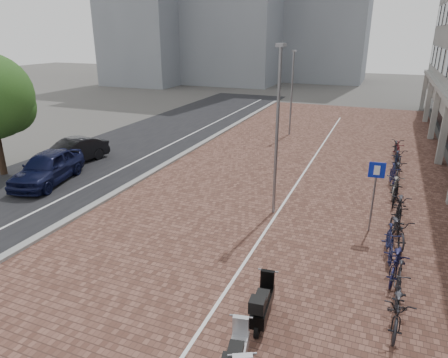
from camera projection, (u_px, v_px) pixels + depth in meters
ground at (145, 288)px, 11.48m from camera, size 140.00×140.00×0.00m
plaza_brick at (301, 171)px, 21.21m from camera, size 14.50×42.00×0.04m
street_asphalt at (127, 149)px, 25.09m from camera, size 8.00×50.00×0.03m
curb at (182, 155)px, 23.69m from camera, size 0.35×42.00×0.14m
lane_line at (154, 152)px, 24.38m from camera, size 0.12×44.00×0.00m
parking_line at (305, 171)px, 21.13m from camera, size 0.10×30.00×0.00m
car_navy at (47, 168)px, 19.29m from camera, size 2.81×4.84×1.55m
car_dark at (72, 152)px, 22.17m from camera, size 2.21×4.33×1.36m
scooter_front at (236, 356)px, 8.34m from camera, size 0.81×1.71×1.13m
scooter_mid at (263, 302)px, 9.98m from camera, size 0.68×1.72×1.15m
parking_sign at (375, 185)px, 14.14m from camera, size 0.56×0.12×2.67m
lamp_near at (277, 135)px, 15.17m from camera, size 0.12×0.12×6.48m
lamp_far at (292, 94)px, 27.66m from camera, size 0.12×0.12×5.73m
bike_row at (397, 194)px, 16.84m from camera, size 1.11×18.10×1.05m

